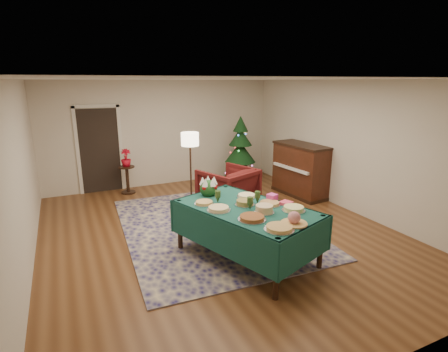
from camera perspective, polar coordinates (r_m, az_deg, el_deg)
name	(u,v)px	position (r m, az deg, el deg)	size (l,w,h in m)	color
room_shell	(218,160)	(6.03, -0.93, 2.60)	(7.00, 7.00, 7.00)	#593319
doorway	(100,148)	(9.02, -19.65, 4.32)	(1.08, 0.04, 2.16)	black
rug	(212,226)	(6.71, -1.93, -8.11)	(3.20, 4.20, 0.02)	#1A1652
buffet_table	(247,218)	(5.32, 3.70, -6.83)	(1.91, 2.45, 0.84)	black
platter_0	(279,228)	(4.55, 9.01, -8.39)	(0.39, 0.39, 0.05)	silver
platter_1	(294,219)	(4.72, 11.37, -6.95)	(0.36, 0.36, 0.18)	silver
platter_2	(294,209)	(5.21, 11.30, -5.27)	(0.34, 0.34, 0.07)	silver
platter_3	(252,218)	(4.81, 4.58, -6.84)	(0.39, 0.39, 0.06)	silver
platter_4	(264,209)	(5.07, 6.58, -5.39)	(0.29, 0.29, 0.11)	silver
platter_5	(270,203)	(5.40, 7.44, -4.46)	(0.34, 0.34, 0.05)	silver
platter_6	(219,209)	(5.12, -0.89, -5.37)	(0.35, 0.35, 0.06)	silver
platter_7	(245,203)	(5.35, 3.42, -4.37)	(0.30, 0.30, 0.08)	silver
platter_8	(247,196)	(5.72, 3.71, -3.24)	(0.32, 0.32, 0.05)	silver
platter_9	(204,203)	(5.39, -3.26, -4.39)	(0.30, 0.30, 0.05)	silver
goblet_0	(218,196)	(5.41, -1.02, -3.37)	(0.09, 0.09, 0.20)	#2D471E
goblet_1	(257,197)	(5.41, 5.49, -3.44)	(0.09, 0.09, 0.20)	#2D471E
goblet_2	(250,203)	(5.14, 4.27, -4.43)	(0.09, 0.09, 0.20)	#2D471E
napkin_stack	(286,203)	(5.46, 10.09, -4.37)	(0.17, 0.17, 0.04)	#F44363
gift_box	(272,198)	(5.56, 7.85, -3.52)	(0.13, 0.13, 0.11)	#DB3C9D
centerpiece	(209,187)	(5.77, -2.53, -1.74)	(0.30, 0.30, 0.35)	#1E4C1E
armchair	(228,187)	(7.33, 0.65, -1.86)	(1.00, 0.93, 1.03)	#4D1110
floor_lamp	(190,144)	(7.68, -5.57, 5.30)	(0.39, 0.39, 1.59)	#A57F3F
side_table	(128,180)	(8.84, -15.47, -0.66)	(0.38, 0.38, 0.67)	black
potted_plant	(126,162)	(8.73, -15.69, 2.28)	(0.24, 0.42, 0.24)	red
christmas_tree	(240,154)	(9.27, 2.66, 3.69)	(1.25, 1.25, 1.81)	black
piano	(301,170)	(8.53, 12.41, 0.91)	(0.79, 1.49, 1.24)	black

